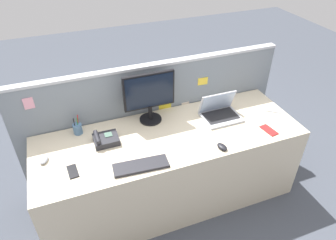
{
  "coord_description": "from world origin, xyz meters",
  "views": [
    {
      "loc": [
        -0.73,
        -1.87,
        2.35
      ],
      "look_at": [
        0.0,
        0.05,
        0.87
      ],
      "focal_mm": 32.9,
      "sensor_mm": 36.0,
      "label": 1
    }
  ],
  "objects_px": {
    "desktop_monitor": "(149,95)",
    "keyboard_main": "(141,166)",
    "computer_mouse_right_hand": "(222,147)",
    "cell_phone_red_case": "(269,130)",
    "laptop": "(220,111)",
    "cell_phone_silver_slab": "(273,110)",
    "computer_mouse_left_hand": "(44,160)",
    "desk_phone": "(105,139)",
    "pen_cup": "(78,129)",
    "cell_phone_black_slab": "(73,171)"
  },
  "relations": [
    {
      "from": "desktop_monitor",
      "to": "keyboard_main",
      "type": "bearing_deg",
      "value": -114.72
    },
    {
      "from": "computer_mouse_right_hand",
      "to": "cell_phone_red_case",
      "type": "distance_m",
      "value": 0.49
    },
    {
      "from": "laptop",
      "to": "cell_phone_red_case",
      "type": "relative_size",
      "value": 2.18
    },
    {
      "from": "laptop",
      "to": "cell_phone_silver_slab",
      "type": "distance_m",
      "value": 0.52
    },
    {
      "from": "computer_mouse_left_hand",
      "to": "desk_phone",
      "type": "bearing_deg",
      "value": 25.49
    },
    {
      "from": "desktop_monitor",
      "to": "cell_phone_silver_slab",
      "type": "bearing_deg",
      "value": -13.46
    },
    {
      "from": "computer_mouse_right_hand",
      "to": "pen_cup",
      "type": "height_order",
      "value": "pen_cup"
    },
    {
      "from": "laptop",
      "to": "cell_phone_black_slab",
      "type": "distance_m",
      "value": 1.35
    },
    {
      "from": "desk_phone",
      "to": "cell_phone_silver_slab",
      "type": "bearing_deg",
      "value": -3.39
    },
    {
      "from": "desktop_monitor",
      "to": "computer_mouse_left_hand",
      "type": "distance_m",
      "value": 0.97
    },
    {
      "from": "laptop",
      "to": "cell_phone_silver_slab",
      "type": "xyz_separation_m",
      "value": [
        0.51,
        -0.09,
        -0.05
      ]
    },
    {
      "from": "computer_mouse_left_hand",
      "to": "cell_phone_silver_slab",
      "type": "relative_size",
      "value": 0.72
    },
    {
      "from": "keyboard_main",
      "to": "desktop_monitor",
      "type": "bearing_deg",
      "value": 69.98
    },
    {
      "from": "cell_phone_black_slab",
      "to": "computer_mouse_left_hand",
      "type": "bearing_deg",
      "value": 130.19
    },
    {
      "from": "desk_phone",
      "to": "pen_cup",
      "type": "height_order",
      "value": "pen_cup"
    },
    {
      "from": "computer_mouse_right_hand",
      "to": "pen_cup",
      "type": "xyz_separation_m",
      "value": [
        -1.03,
        0.6,
        0.03
      ]
    },
    {
      "from": "laptop",
      "to": "computer_mouse_left_hand",
      "type": "distance_m",
      "value": 1.52
    },
    {
      "from": "laptop",
      "to": "computer_mouse_right_hand",
      "type": "relative_size",
      "value": 3.36
    },
    {
      "from": "laptop",
      "to": "cell_phone_red_case",
      "type": "bearing_deg",
      "value": -49.56
    },
    {
      "from": "laptop",
      "to": "desk_phone",
      "type": "distance_m",
      "value": 1.04
    },
    {
      "from": "desk_phone",
      "to": "keyboard_main",
      "type": "relative_size",
      "value": 0.48
    },
    {
      "from": "cell_phone_silver_slab",
      "to": "cell_phone_red_case",
      "type": "height_order",
      "value": "same"
    },
    {
      "from": "desktop_monitor",
      "to": "cell_phone_silver_slab",
      "type": "xyz_separation_m",
      "value": [
        1.11,
        -0.27,
        -0.25
      ]
    },
    {
      "from": "desk_phone",
      "to": "pen_cup",
      "type": "distance_m",
      "value": 0.28
    },
    {
      "from": "laptop",
      "to": "computer_mouse_right_hand",
      "type": "bearing_deg",
      "value": -115.53
    },
    {
      "from": "laptop",
      "to": "keyboard_main",
      "type": "xyz_separation_m",
      "value": [
        -0.85,
        -0.37,
        -0.04
      ]
    },
    {
      "from": "pen_cup",
      "to": "desk_phone",
      "type": "bearing_deg",
      "value": -46.47
    },
    {
      "from": "keyboard_main",
      "to": "computer_mouse_left_hand",
      "type": "bearing_deg",
      "value": 159.26
    },
    {
      "from": "cell_phone_red_case",
      "to": "computer_mouse_right_hand",
      "type": "bearing_deg",
      "value": 178.41
    },
    {
      "from": "computer_mouse_left_hand",
      "to": "cell_phone_silver_slab",
      "type": "bearing_deg",
      "value": 17.72
    },
    {
      "from": "pen_cup",
      "to": "cell_phone_silver_slab",
      "type": "relative_size",
      "value": 1.19
    },
    {
      "from": "pen_cup",
      "to": "cell_phone_silver_slab",
      "type": "bearing_deg",
      "value": -9.51
    },
    {
      "from": "pen_cup",
      "to": "cell_phone_black_slab",
      "type": "distance_m",
      "value": 0.46
    },
    {
      "from": "pen_cup",
      "to": "computer_mouse_left_hand",
      "type": "bearing_deg",
      "value": -138.25
    },
    {
      "from": "desktop_monitor",
      "to": "cell_phone_red_case",
      "type": "bearing_deg",
      "value": -30.01
    },
    {
      "from": "cell_phone_silver_slab",
      "to": "cell_phone_red_case",
      "type": "bearing_deg",
      "value": 177.07
    },
    {
      "from": "computer_mouse_left_hand",
      "to": "cell_phone_black_slab",
      "type": "xyz_separation_m",
      "value": [
        0.19,
        -0.19,
        -0.01
      ]
    },
    {
      "from": "computer_mouse_left_hand",
      "to": "pen_cup",
      "type": "height_order",
      "value": "pen_cup"
    },
    {
      "from": "computer_mouse_right_hand",
      "to": "cell_phone_red_case",
      "type": "relative_size",
      "value": 0.65
    },
    {
      "from": "laptop",
      "to": "computer_mouse_left_hand",
      "type": "height_order",
      "value": "laptop"
    },
    {
      "from": "keyboard_main",
      "to": "computer_mouse_right_hand",
      "type": "xyz_separation_m",
      "value": [
        0.66,
        -0.03,
        0.01
      ]
    },
    {
      "from": "computer_mouse_right_hand",
      "to": "cell_phone_black_slab",
      "type": "bearing_deg",
      "value": 160.91
    },
    {
      "from": "computer_mouse_left_hand",
      "to": "cell_phone_black_slab",
      "type": "height_order",
      "value": "computer_mouse_left_hand"
    },
    {
      "from": "cell_phone_silver_slab",
      "to": "desk_phone",
      "type": "bearing_deg",
      "value": 125.39
    },
    {
      "from": "desktop_monitor",
      "to": "pen_cup",
      "type": "height_order",
      "value": "desktop_monitor"
    },
    {
      "from": "desk_phone",
      "to": "computer_mouse_left_hand",
      "type": "xyz_separation_m",
      "value": [
        -0.48,
        -0.06,
        -0.01
      ]
    },
    {
      "from": "keyboard_main",
      "to": "computer_mouse_right_hand",
      "type": "relative_size",
      "value": 4.08
    },
    {
      "from": "computer_mouse_right_hand",
      "to": "cell_phone_red_case",
      "type": "bearing_deg",
      "value": -4.18
    },
    {
      "from": "cell_phone_silver_slab",
      "to": "computer_mouse_right_hand",
      "type": "bearing_deg",
      "value": 152.44
    },
    {
      "from": "keyboard_main",
      "to": "cell_phone_black_slab",
      "type": "relative_size",
      "value": 2.91
    }
  ]
}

